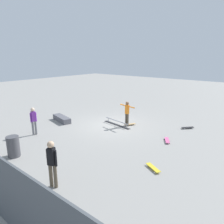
# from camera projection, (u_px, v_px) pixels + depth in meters

# --- Properties ---
(ground_plane) EXTENTS (60.00, 60.00, 0.00)m
(ground_plane) POSITION_uv_depth(u_px,v_px,m) (113.00, 125.00, 13.75)
(ground_plane) COLOR gray
(grind_rail) EXTENTS (2.33, 0.63, 0.32)m
(grind_rail) POSITION_uv_depth(u_px,v_px,m) (117.00, 123.00, 13.72)
(grind_rail) COLOR black
(grind_rail) RESTS_ON ground_plane
(skate_ledge) EXTENTS (1.91, 0.93, 0.36)m
(skate_ledge) POSITION_uv_depth(u_px,v_px,m) (62.00, 119.00, 14.50)
(skate_ledge) COLOR #595960
(skate_ledge) RESTS_ON ground_plane
(skater_main) EXTENTS (1.30, 0.36, 1.63)m
(skater_main) POSITION_uv_depth(u_px,v_px,m) (127.00, 112.00, 13.34)
(skater_main) COLOR brown
(skater_main) RESTS_ON ground_plane
(skateboard_main) EXTENTS (0.56, 0.80, 0.09)m
(skateboard_main) POSITION_uv_depth(u_px,v_px,m) (130.00, 124.00, 13.67)
(skateboard_main) COLOR tan
(skateboard_main) RESTS_ON ground_plane
(bystander_black_shirt) EXTENTS (0.39, 0.27, 1.73)m
(bystander_black_shirt) POSITION_uv_depth(u_px,v_px,m) (52.00, 162.00, 7.00)
(bystander_black_shirt) COLOR brown
(bystander_black_shirt) RESTS_ON ground_plane
(bystander_purple_shirt) EXTENTS (0.24, 0.37, 1.62)m
(bystander_purple_shirt) POSITION_uv_depth(u_px,v_px,m) (34.00, 120.00, 11.83)
(bystander_purple_shirt) COLOR slate
(bystander_purple_shirt) RESTS_ON ground_plane
(loose_skateboard_pink) EXTENTS (0.58, 0.79, 0.09)m
(loose_skateboard_pink) POSITION_uv_depth(u_px,v_px,m) (167.00, 140.00, 11.09)
(loose_skateboard_pink) COLOR #E05993
(loose_skateboard_pink) RESTS_ON ground_plane
(loose_skateboard_black) EXTENTS (0.68, 0.73, 0.09)m
(loose_skateboard_black) POSITION_uv_depth(u_px,v_px,m) (188.00, 128.00, 13.04)
(loose_skateboard_black) COLOR black
(loose_skateboard_black) RESTS_ON ground_plane
(loose_skateboard_yellow) EXTENTS (0.80, 0.55, 0.09)m
(loose_skateboard_yellow) POSITION_uv_depth(u_px,v_px,m) (153.00, 168.00, 8.36)
(loose_skateboard_yellow) COLOR yellow
(loose_skateboard_yellow) RESTS_ON ground_plane
(trash_bin) EXTENTS (0.55, 0.55, 0.97)m
(trash_bin) POSITION_uv_depth(u_px,v_px,m) (13.00, 146.00, 9.34)
(trash_bin) COLOR #47474C
(trash_bin) RESTS_ON ground_plane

